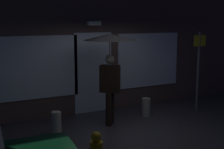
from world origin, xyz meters
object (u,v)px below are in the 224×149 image
at_px(person_with_umbrella, 110,54).
at_px(sidewalk_bollard_2, 56,123).
at_px(sidewalk_bollard, 146,107).
at_px(street_sign_post, 198,66).

relative_size(person_with_umbrella, sidewalk_bollard_2, 4.17).
xyz_separation_m(person_with_umbrella, sidewalk_bollard_2, (-1.39, -0.10, -1.48)).
distance_m(person_with_umbrella, sidewalk_bollard_2, 2.03).
height_order(person_with_umbrella, sidewalk_bollard, person_with_umbrella).
bearing_deg(sidewalk_bollard, person_with_umbrella, -172.18).
xyz_separation_m(street_sign_post, sidewalk_bollard_2, (-4.15, -0.07, -1.00)).
xyz_separation_m(person_with_umbrella, sidewalk_bollard, (1.17, 0.16, -1.50)).
height_order(person_with_umbrella, street_sign_post, street_sign_post).
bearing_deg(person_with_umbrella, street_sign_post, -135.74).
height_order(person_with_umbrella, sidewalk_bollard_2, person_with_umbrella).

